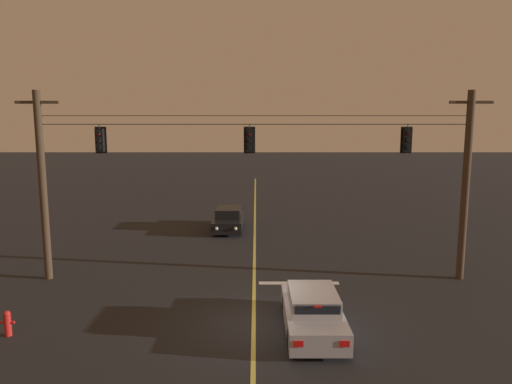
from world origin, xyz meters
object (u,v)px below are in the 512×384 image
object	(u,v)px
traffic_light_left_inner	(251,140)
car_oncoming_lead	(230,219)
traffic_light_centre	(409,140)
fire_hydrant	(10,322)
car_waiting_near_lane	(314,312)
traffic_light_leftmost	(102,140)

from	to	relation	value
traffic_light_left_inner	car_oncoming_lead	world-z (taller)	traffic_light_left_inner
traffic_light_centre	car_oncoming_lead	bearing A→B (deg)	130.93
fire_hydrant	car_waiting_near_lane	bearing A→B (deg)	2.20
traffic_light_leftmost	traffic_light_centre	size ratio (longest dim) A/B	1.00
traffic_light_centre	fire_hydrant	xyz separation A→B (m)	(-14.25, -5.48, -5.58)
traffic_light_centre	car_oncoming_lead	world-z (taller)	traffic_light_centre
car_oncoming_lead	fire_hydrant	distance (m)	16.04
traffic_light_left_inner	car_waiting_near_lane	xyz separation A→B (m)	(2.12, -5.10, -5.37)
car_waiting_near_lane	car_oncoming_lead	world-z (taller)	same
traffic_light_leftmost	traffic_light_left_inner	distance (m)	6.26
traffic_light_leftmost	traffic_light_centre	distance (m)	12.86
traffic_light_left_inner	car_waiting_near_lane	bearing A→B (deg)	-67.46
traffic_light_leftmost	fire_hydrant	bearing A→B (deg)	-104.26
car_waiting_near_lane	fire_hydrant	size ratio (longest dim) A/B	5.15
traffic_light_centre	car_waiting_near_lane	distance (m)	8.66
car_waiting_near_lane	car_oncoming_lead	distance (m)	14.88
traffic_light_leftmost	car_waiting_near_lane	xyz separation A→B (m)	(8.37, -5.10, -5.37)
traffic_light_leftmost	car_waiting_near_lane	size ratio (longest dim) A/B	0.28
car_oncoming_lead	fire_hydrant	size ratio (longest dim) A/B	5.26
traffic_light_leftmost	car_oncoming_lead	distance (m)	11.78
car_waiting_near_lane	fire_hydrant	distance (m)	9.78
traffic_light_left_inner	car_waiting_near_lane	size ratio (longest dim) A/B	0.28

